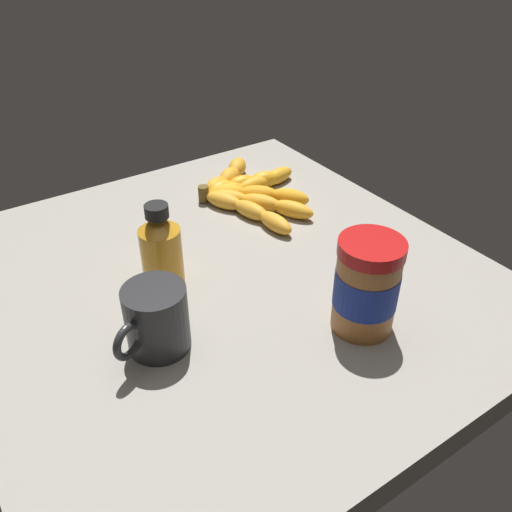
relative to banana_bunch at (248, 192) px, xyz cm
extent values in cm
cube|color=gray|center=(17.92, -16.18, -3.91)|extent=(79.38, 75.55, 4.65)
ellipsoid|color=gold|center=(0.27, -5.59, -0.10)|extent=(8.24, 6.11, 2.99)
ellipsoid|color=gold|center=(6.00, -3.36, -0.10)|extent=(8.24, 5.00, 2.99)
ellipsoid|color=gold|center=(12.04, -2.21, -0.10)|extent=(7.97, 3.73, 2.99)
ellipsoid|color=gold|center=(-0.40, -4.39, -0.08)|extent=(7.94, 7.73, 3.03)
ellipsoid|color=gold|center=(4.57, -0.30, -0.08)|extent=(8.31, 7.15, 3.03)
ellipsoid|color=gold|center=(10.03, 3.08, -0.08)|extent=(8.53, 6.45, 3.03)
ellipsoid|color=orange|center=(-1.64, -3.70, 0.03)|extent=(6.49, 8.13, 3.24)
ellipsoid|color=orange|center=(1.80, 1.18, 0.03)|extent=(7.37, 7.79, 3.24)
ellipsoid|color=orange|center=(6.16, 5.25, 0.03)|extent=(7.94, 7.10, 3.24)
ellipsoid|color=gold|center=(-2.80, -3.21, -0.07)|extent=(4.68, 8.09, 3.03)
ellipsoid|color=gold|center=(-2.05, 2.79, -0.07)|extent=(3.19, 7.66, 3.03)
ellipsoid|color=gold|center=(-2.55, 8.82, -0.07)|extent=(4.40, 8.03, 3.03)
ellipsoid|color=gold|center=(-3.82, -3.79, 0.06)|extent=(3.31, 5.86, 3.30)
ellipsoid|color=gold|center=(-3.50, 0.87, 0.06)|extent=(4.07, 6.25, 3.30)
ellipsoid|color=gold|center=(-2.55, 5.45, 0.06)|extent=(4.75, 6.52, 3.30)
ellipsoid|color=orange|center=(-5.19, -3.99, 0.14)|extent=(5.33, 6.78, 3.46)
ellipsoid|color=orange|center=(-7.30, 0.24, 0.14)|extent=(6.10, 6.87, 3.46)
ellipsoid|color=orange|center=(-10.23, 3.96, 0.14)|extent=(6.62, 6.68, 3.46)
cylinder|color=brown|center=(-3.83, -7.63, 0.21)|extent=(2.00, 2.00, 3.00)
cylinder|color=#9E602D|center=(38.64, -6.81, 4.28)|extent=(8.32, 8.32, 11.73)
cylinder|color=navy|center=(38.64, -6.81, 4.86)|extent=(8.48, 8.48, 5.28)
cylinder|color=#B71414|center=(38.64, -6.81, 11.07)|extent=(8.62, 8.62, 1.86)
cylinder|color=orange|center=(14.60, -24.78, 2.96)|extent=(6.16, 6.16, 9.10)
cone|color=orange|center=(14.60, -24.78, 8.62)|extent=(6.16, 6.16, 2.21)
cylinder|color=black|center=(14.60, -24.78, 10.66)|extent=(3.41, 3.41, 1.88)
cylinder|color=#262628|center=(26.82, -31.36, 2.97)|extent=(8.15, 8.15, 9.11)
torus|color=#262628|center=(29.17, -36.08, 3.42)|extent=(3.13, 4.93, 5.01)
camera|label=1|loc=(76.08, -49.27, 47.79)|focal=37.36mm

